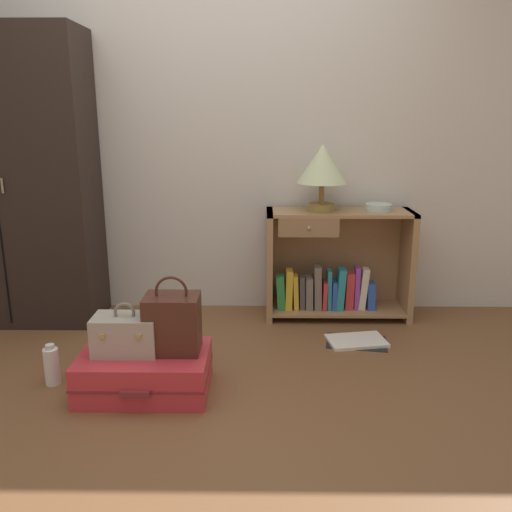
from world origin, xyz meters
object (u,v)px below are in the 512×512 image
object	(u,v)px
table_lamp	(322,166)
train_case	(126,334)
wardrobe	(12,181)
bowl	(378,207)
suitcase_large	(145,372)
open_book_on_floor	(356,341)
bottle	(52,366)
handbag	(173,323)
bookshelf	(333,268)

from	to	relation	value
table_lamp	train_case	xyz separation A→B (m)	(-1.05, -1.03, -0.72)
wardrobe	bowl	bearing A→B (deg)	1.85
suitcase_large	table_lamp	bearing A→B (deg)	46.95
wardrobe	table_lamp	world-z (taller)	wardrobe
train_case	wardrobe	bearing A→B (deg)	133.46
open_book_on_floor	wardrobe	bearing A→B (deg)	169.83
suitcase_large	bottle	size ratio (longest dim) A/B	2.94
suitcase_large	train_case	distance (m)	0.22
train_case	handbag	world-z (taller)	handbag
wardrobe	bottle	bearing A→B (deg)	-60.25
wardrobe	bowl	distance (m)	2.37
open_book_on_floor	suitcase_large	bearing A→B (deg)	-152.49
wardrobe	handbag	bearing A→B (deg)	-39.65
wardrobe	train_case	world-z (taller)	wardrobe
train_case	handbag	bearing A→B (deg)	6.07
wardrobe	table_lamp	xyz separation A→B (m)	(1.99, 0.04, 0.09)
open_book_on_floor	table_lamp	bearing A→B (deg)	114.25
train_case	open_book_on_floor	bearing A→B (deg)	25.75
bookshelf	suitcase_large	size ratio (longest dim) A/B	1.51
handbag	bottle	xyz separation A→B (m)	(-0.63, 0.04, -0.25)
wardrobe	bookshelf	distance (m)	2.17
bottle	table_lamp	bearing A→B (deg)	33.58
handbag	suitcase_large	bearing A→B (deg)	-168.89
table_lamp	bowl	distance (m)	0.47
handbag	open_book_on_floor	xyz separation A→B (m)	(1.01, 0.57, -0.35)
bottle	open_book_on_floor	world-z (taller)	bottle
bowl	suitcase_large	world-z (taller)	bowl
wardrobe	train_case	distance (m)	1.50
bottle	bookshelf	bearing A→B (deg)	32.58
bowl	suitcase_large	bearing A→B (deg)	-141.45
table_lamp	open_book_on_floor	bearing A→B (deg)	-65.75
open_book_on_floor	train_case	bearing A→B (deg)	-154.25
handbag	table_lamp	bearing A→B (deg)	50.70
bookshelf	open_book_on_floor	bearing A→B (deg)	-78.32
wardrobe	table_lamp	bearing A→B (deg)	1.09
suitcase_large	handbag	distance (m)	0.29
train_case	bottle	world-z (taller)	train_case
bottle	train_case	bearing A→B (deg)	-8.57
suitcase_large	bottle	distance (m)	0.50
bookshelf	handbag	xyz separation A→B (m)	(-0.92, -1.03, 0.02)
suitcase_large	open_book_on_floor	bearing A→B (deg)	27.51
train_case	handbag	size ratio (longest dim) A/B	0.81
handbag	bottle	world-z (taller)	handbag
bowl	bottle	size ratio (longest dim) A/B	0.79
open_book_on_floor	bowl	bearing A→B (deg)	68.33
bowl	bottle	xyz separation A→B (m)	(-1.84, -1.01, -0.65)
suitcase_large	open_book_on_floor	xyz separation A→B (m)	(1.16, 0.60, -0.09)
bookshelf	bowl	size ratio (longest dim) A/B	5.62
bowl	bottle	bearing A→B (deg)	-151.29
table_lamp	train_case	world-z (taller)	table_lamp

